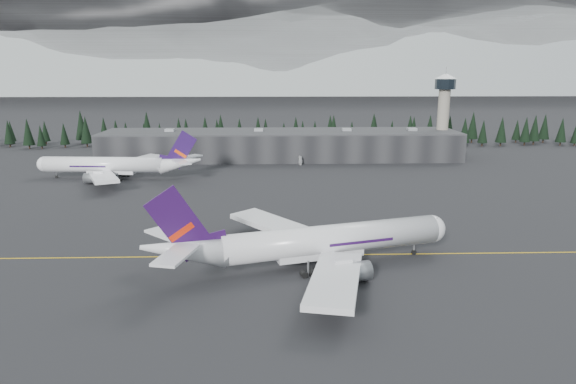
{
  "coord_description": "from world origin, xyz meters",
  "views": [
    {
      "loc": [
        -4.03,
        -107.51,
        39.26
      ],
      "look_at": [
        0.0,
        20.0,
        9.0
      ],
      "focal_mm": 32.0,
      "sensor_mm": 36.0,
      "label": 1
    }
  ],
  "objects_px": {
    "gse_vehicle_a": "(152,169)",
    "control_tower": "(444,106)",
    "terminal": "(281,145)",
    "jet_main": "(307,243)",
    "jet_parked": "(118,165)",
    "gse_vehicle_b": "(301,163)"
  },
  "relations": [
    {
      "from": "jet_main",
      "to": "terminal",
      "type": "bearing_deg",
      "value": 75.35
    },
    {
      "from": "gse_vehicle_a",
      "to": "gse_vehicle_b",
      "type": "bearing_deg",
      "value": -7.07
    },
    {
      "from": "jet_main",
      "to": "gse_vehicle_b",
      "type": "bearing_deg",
      "value": 71.54
    },
    {
      "from": "control_tower",
      "to": "gse_vehicle_b",
      "type": "height_order",
      "value": "control_tower"
    },
    {
      "from": "jet_parked",
      "to": "gse_vehicle_b",
      "type": "distance_m",
      "value": 74.27
    },
    {
      "from": "terminal",
      "to": "control_tower",
      "type": "xyz_separation_m",
      "value": [
        75.0,
        3.0,
        17.11
      ]
    },
    {
      "from": "gse_vehicle_b",
      "to": "terminal",
      "type": "bearing_deg",
      "value": 173.23
    },
    {
      "from": "jet_main",
      "to": "gse_vehicle_a",
      "type": "bearing_deg",
      "value": 101.65
    },
    {
      "from": "gse_vehicle_a",
      "to": "terminal",
      "type": "bearing_deg",
      "value": 11.04
    },
    {
      "from": "terminal",
      "to": "gse_vehicle_b",
      "type": "relative_size",
      "value": 39.78
    },
    {
      "from": "control_tower",
      "to": "jet_main",
      "type": "bearing_deg",
      "value": -117.72
    },
    {
      "from": "terminal",
      "to": "jet_main",
      "type": "relative_size",
      "value": 2.52
    },
    {
      "from": "jet_main",
      "to": "gse_vehicle_b",
      "type": "distance_m",
      "value": 117.12
    },
    {
      "from": "terminal",
      "to": "gse_vehicle_a",
      "type": "distance_m",
      "value": 59.73
    },
    {
      "from": "control_tower",
      "to": "jet_parked",
      "type": "height_order",
      "value": "control_tower"
    },
    {
      "from": "jet_main",
      "to": "jet_parked",
      "type": "bearing_deg",
      "value": 109.39
    },
    {
      "from": "jet_parked",
      "to": "gse_vehicle_a",
      "type": "distance_m",
      "value": 18.17
    },
    {
      "from": "control_tower",
      "to": "terminal",
      "type": "bearing_deg",
      "value": -177.71
    },
    {
      "from": "gse_vehicle_a",
      "to": "control_tower",
      "type": "bearing_deg",
      "value": -3.69
    },
    {
      "from": "jet_parked",
      "to": "gse_vehicle_a",
      "type": "height_order",
      "value": "jet_parked"
    },
    {
      "from": "jet_main",
      "to": "gse_vehicle_b",
      "type": "relative_size",
      "value": 15.8
    },
    {
      "from": "terminal",
      "to": "gse_vehicle_b",
      "type": "xyz_separation_m",
      "value": [
        8.15,
        -17.29,
        -5.61
      ]
    }
  ]
}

